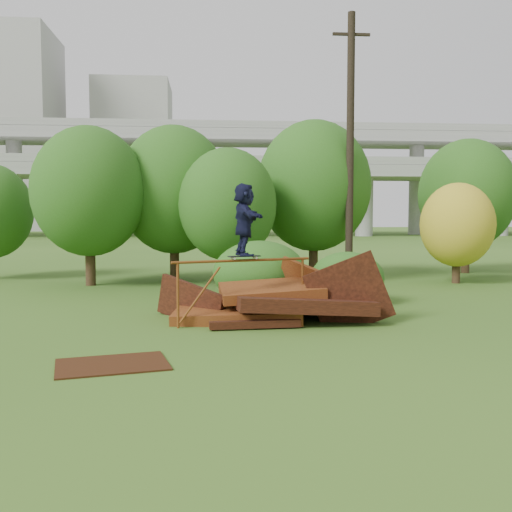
{
  "coord_description": "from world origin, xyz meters",
  "views": [
    {
      "loc": [
        -1.94,
        -11.35,
        2.54
      ],
      "look_at": [
        -0.8,
        2.0,
        1.6
      ],
      "focal_mm": 40.0,
      "sensor_mm": 36.0,
      "label": 1
    }
  ],
  "objects": [
    {
      "name": "ground",
      "position": [
        0.0,
        0.0,
        0.0
      ],
      "size": [
        240.0,
        240.0,
        0.0
      ],
      "primitive_type": "plane",
      "color": "#2D5116",
      "rests_on": "ground"
    },
    {
      "name": "scrap_pile",
      "position": [
        -0.31,
        2.38,
        0.41
      ],
      "size": [
        5.78,
        3.18,
        2.17
      ],
      "color": "#4E1B0E",
      "rests_on": "ground"
    },
    {
      "name": "grind_rail",
      "position": [
        -1.1,
        2.04,
        1.17
      ],
      "size": [
        3.33,
        1.16,
        1.53
      ],
      "color": "brown",
      "rests_on": "ground"
    },
    {
      "name": "skateboard",
      "position": [
        -1.07,
        2.05,
        1.59
      ],
      "size": [
        0.8,
        0.44,
        0.08
      ],
      "rotation": [
        0.0,
        0.0,
        0.32
      ],
      "color": "black",
      "rests_on": "grind_rail"
    },
    {
      "name": "skater",
      "position": [
        -1.07,
        2.05,
        2.46
      ],
      "size": [
        0.78,
        1.65,
        1.71
      ],
      "primitive_type": "imported",
      "rotation": [
        0.0,
        0.0,
        1.75
      ],
      "color": "black",
      "rests_on": "skateboard"
    },
    {
      "name": "flat_plate",
      "position": [
        -3.57,
        -1.62,
        0.01
      ],
      "size": [
        2.11,
        1.72,
        0.03
      ],
      "primitive_type": "cube",
      "rotation": [
        0.0,
        0.0,
        0.24
      ],
      "color": "#34190B",
      "rests_on": "ground"
    },
    {
      "name": "tree_0",
      "position": [
        -6.22,
        9.9,
        3.43
      ],
      "size": [
        4.12,
        4.12,
        5.81
      ],
      "color": "black",
      "rests_on": "ground"
    },
    {
      "name": "tree_1",
      "position": [
        -3.25,
        11.4,
        3.57
      ],
      "size": [
        4.38,
        4.38,
        6.1
      ],
      "color": "black",
      "rests_on": "ground"
    },
    {
      "name": "tree_2",
      "position": [
        -1.2,
        9.29,
        2.95
      ],
      "size": [
        3.55,
        3.55,
        5.0
      ],
      "color": "black",
      "rests_on": "ground"
    },
    {
      "name": "tree_3",
      "position": [
        2.4,
        11.76,
        3.77
      ],
      "size": [
        4.64,
        4.64,
        6.44
      ],
      "color": "black",
      "rests_on": "ground"
    },
    {
      "name": "tree_4",
      "position": [
        7.45,
        9.41,
        2.21
      ],
      "size": [
        2.75,
        2.75,
        3.8
      ],
      "color": "black",
      "rests_on": "ground"
    },
    {
      "name": "tree_5",
      "position": [
        9.58,
        13.2,
        3.51
      ],
      "size": [
        4.24,
        4.24,
        5.96
      ],
      "color": "black",
      "rests_on": "ground"
    },
    {
      "name": "shrub_left",
      "position": [
        -0.46,
        4.76,
        0.92
      ],
      "size": [
        2.67,
        2.46,
        1.85
      ],
      "primitive_type": "ellipsoid",
      "color": "#274D14",
      "rests_on": "ground"
    },
    {
      "name": "shrub_right",
      "position": [
        2.1,
        4.79,
        0.76
      ],
      "size": [
        2.14,
        1.96,
        1.51
      ],
      "primitive_type": "ellipsoid",
      "color": "#274D14",
      "rests_on": "ground"
    },
    {
      "name": "utility_pole",
      "position": [
        3.39,
        9.76,
        5.09
      ],
      "size": [
        1.4,
        0.28,
        10.02
      ],
      "color": "black",
      "rests_on": "ground"
    },
    {
      "name": "freeway_overpass",
      "position": [
        0.0,
        62.92,
        10.32
      ],
      "size": [
        160.0,
        15.0,
        13.7
      ],
      "color": "gray",
      "rests_on": "ground"
    },
    {
      "name": "building_left",
      "position": [
        -38.0,
        95.0,
        17.5
      ],
      "size": [
        18.0,
        16.0,
        35.0
      ],
      "primitive_type": "cube",
      "color": "#9E9E99",
      "rests_on": "ground"
    },
    {
      "name": "building_right",
      "position": [
        -16.0,
        102.0,
        14.0
      ],
      "size": [
        14.0,
        14.0,
        28.0
      ],
      "primitive_type": "cube",
      "color": "#9E9E99",
      "rests_on": "ground"
    }
  ]
}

